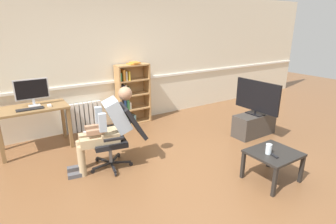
{
  "coord_description": "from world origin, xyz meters",
  "views": [
    {
      "loc": [
        -2.08,
        -2.6,
        2.06
      ],
      "look_at": [
        0.15,
        0.85,
        0.7
      ],
      "focal_mm": 28.42,
      "sensor_mm": 36.0,
      "label": 1
    }
  ],
  "objects_px": {
    "computer_mouse": "(49,106)",
    "bookshelf": "(131,95)",
    "person_seated": "(106,127)",
    "radiator": "(82,117)",
    "coffee_table": "(273,156)",
    "imac_monitor": "(32,90)",
    "tv_stand": "(254,125)",
    "computer_desk": "(33,114)",
    "tv_screen": "(257,97)",
    "spare_remote": "(274,155)",
    "office_chair": "(120,133)",
    "keyboard": "(30,109)",
    "drinking_glass": "(269,149)"
  },
  "relations": [
    {
      "from": "spare_remote",
      "to": "computer_desk",
      "type": "bearing_deg",
      "value": -36.35
    },
    {
      "from": "bookshelf",
      "to": "office_chair",
      "type": "distance_m",
      "value": 1.85
    },
    {
      "from": "bookshelf",
      "to": "person_seated",
      "type": "bearing_deg",
      "value": -125.61
    },
    {
      "from": "computer_desk",
      "to": "coffee_table",
      "type": "relative_size",
      "value": 1.74
    },
    {
      "from": "bookshelf",
      "to": "coffee_table",
      "type": "distance_m",
      "value": 3.19
    },
    {
      "from": "computer_desk",
      "to": "coffee_table",
      "type": "xyz_separation_m",
      "value": [
        2.57,
        -2.82,
        -0.27
      ]
    },
    {
      "from": "imac_monitor",
      "to": "keyboard",
      "type": "height_order",
      "value": "imac_monitor"
    },
    {
      "from": "tv_stand",
      "to": "spare_remote",
      "type": "bearing_deg",
      "value": -132.48
    },
    {
      "from": "coffee_table",
      "to": "drinking_glass",
      "type": "bearing_deg",
      "value": 173.62
    },
    {
      "from": "imac_monitor",
      "to": "computer_desk",
      "type": "bearing_deg",
      "value": -125.41
    },
    {
      "from": "computer_desk",
      "to": "person_seated",
      "type": "height_order",
      "value": "person_seated"
    },
    {
      "from": "bookshelf",
      "to": "person_seated",
      "type": "distance_m",
      "value": 1.92
    },
    {
      "from": "radiator",
      "to": "bookshelf",
      "type": "bearing_deg",
      "value": -5.41
    },
    {
      "from": "computer_mouse",
      "to": "coffee_table",
      "type": "xyz_separation_m",
      "value": [
        2.31,
        -2.7,
        -0.4
      ]
    },
    {
      "from": "tv_screen",
      "to": "drinking_glass",
      "type": "relative_size",
      "value": 6.93
    },
    {
      "from": "tv_screen",
      "to": "tv_stand",
      "type": "bearing_deg",
      "value": 90.0
    },
    {
      "from": "computer_mouse",
      "to": "drinking_glass",
      "type": "bearing_deg",
      "value": -50.69
    },
    {
      "from": "spare_remote",
      "to": "bookshelf",
      "type": "bearing_deg",
      "value": -67.31
    },
    {
      "from": "computer_mouse",
      "to": "tv_stand",
      "type": "xyz_separation_m",
      "value": [
        3.37,
        -1.5,
        -0.56
      ]
    },
    {
      "from": "computer_mouse",
      "to": "person_seated",
      "type": "bearing_deg",
      "value": -64.14
    },
    {
      "from": "person_seated",
      "to": "tv_stand",
      "type": "height_order",
      "value": "person_seated"
    },
    {
      "from": "drinking_glass",
      "to": "tv_stand",
      "type": "bearing_deg",
      "value": 45.5
    },
    {
      "from": "bookshelf",
      "to": "radiator",
      "type": "height_order",
      "value": "bookshelf"
    },
    {
      "from": "tv_screen",
      "to": "spare_remote",
      "type": "bearing_deg",
      "value": 135.81
    },
    {
      "from": "computer_mouse",
      "to": "person_seated",
      "type": "relative_size",
      "value": 0.08
    },
    {
      "from": "radiator",
      "to": "coffee_table",
      "type": "relative_size",
      "value": 1.23
    },
    {
      "from": "imac_monitor",
      "to": "bookshelf",
      "type": "height_order",
      "value": "bookshelf"
    },
    {
      "from": "spare_remote",
      "to": "person_seated",
      "type": "bearing_deg",
      "value": -31.3
    },
    {
      "from": "computer_desk",
      "to": "imac_monitor",
      "type": "height_order",
      "value": "imac_monitor"
    },
    {
      "from": "office_chair",
      "to": "tv_screen",
      "type": "distance_m",
      "value": 2.65
    },
    {
      "from": "office_chair",
      "to": "tv_stand",
      "type": "height_order",
      "value": "office_chair"
    },
    {
      "from": "tv_stand",
      "to": "tv_screen",
      "type": "height_order",
      "value": "tv_screen"
    },
    {
      "from": "tv_stand",
      "to": "drinking_glass",
      "type": "xyz_separation_m",
      "value": [
        -1.17,
        -1.19,
        0.28
      ]
    },
    {
      "from": "radiator",
      "to": "coffee_table",
      "type": "bearing_deg",
      "value": -62.53
    },
    {
      "from": "computer_mouse",
      "to": "bookshelf",
      "type": "relative_size",
      "value": 0.08
    },
    {
      "from": "computer_desk",
      "to": "imac_monitor",
      "type": "distance_m",
      "value": 0.39
    },
    {
      "from": "coffee_table",
      "to": "tv_screen",
      "type": "bearing_deg",
      "value": 48.47
    },
    {
      "from": "office_chair",
      "to": "radiator",
      "type": "bearing_deg",
      "value": -166.34
    },
    {
      "from": "computer_desk",
      "to": "bookshelf",
      "type": "relative_size",
      "value": 0.84
    },
    {
      "from": "imac_monitor",
      "to": "computer_mouse",
      "type": "distance_m",
      "value": 0.38
    },
    {
      "from": "spare_remote",
      "to": "keyboard",
      "type": "bearing_deg",
      "value": -34.54
    },
    {
      "from": "keyboard",
      "to": "office_chair",
      "type": "distance_m",
      "value": 1.58
    },
    {
      "from": "radiator",
      "to": "office_chair",
      "type": "distance_m",
      "value": 1.71
    },
    {
      "from": "coffee_table",
      "to": "person_seated",
      "type": "bearing_deg",
      "value": 138.43
    },
    {
      "from": "imac_monitor",
      "to": "tv_stand",
      "type": "distance_m",
      "value": 4.04
    },
    {
      "from": "keyboard",
      "to": "tv_screen",
      "type": "distance_m",
      "value": 3.95
    },
    {
      "from": "tv_stand",
      "to": "drinking_glass",
      "type": "bearing_deg",
      "value": -134.5
    },
    {
      "from": "radiator",
      "to": "person_seated",
      "type": "distance_m",
      "value": 1.7
    },
    {
      "from": "computer_desk",
      "to": "computer_mouse",
      "type": "distance_m",
      "value": 0.32
    },
    {
      "from": "computer_mouse",
      "to": "office_chair",
      "type": "relative_size",
      "value": 0.11
    }
  ]
}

